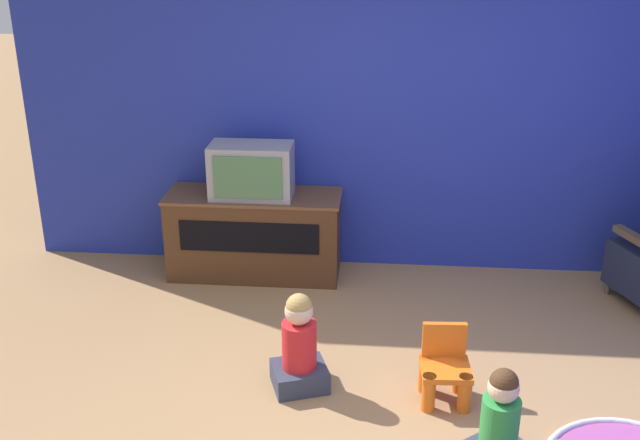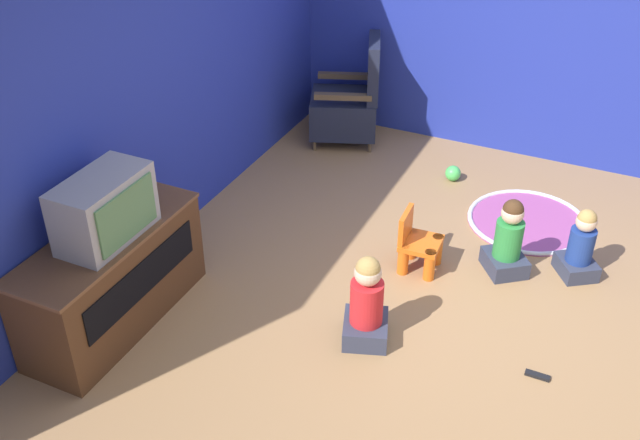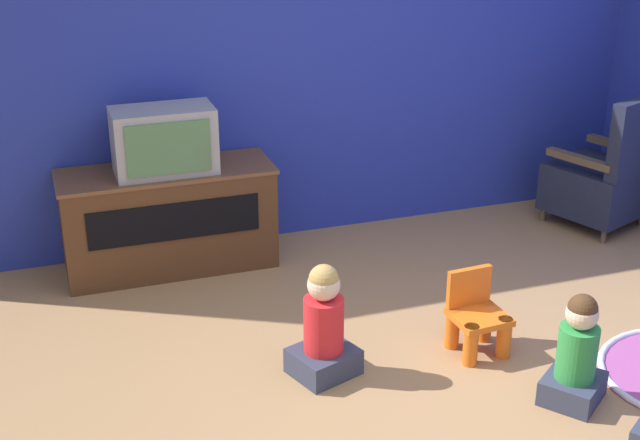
% 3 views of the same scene
% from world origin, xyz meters
% --- Properties ---
extents(ground_plane, '(30.00, 30.00, 0.00)m').
position_xyz_m(ground_plane, '(0.00, 0.00, 0.00)').
color(ground_plane, '#9E754C').
extents(wall_back, '(5.50, 0.12, 2.76)m').
position_xyz_m(wall_back, '(-0.25, 2.30, 1.38)').
color(wall_back, '#23339E').
rests_on(wall_back, ground_plane).
extents(wall_right, '(0.12, 5.36, 2.76)m').
position_xyz_m(wall_right, '(2.44, -0.32, 1.38)').
color(wall_right, '#23339E').
rests_on(wall_right, ground_plane).
extents(tv_cabinet, '(1.37, 0.51, 0.68)m').
position_xyz_m(tv_cabinet, '(-1.11, 1.97, 0.35)').
color(tv_cabinet, '#4C2D19').
rests_on(tv_cabinet, ground_plane).
extents(television, '(0.63, 0.34, 0.42)m').
position_xyz_m(television, '(-1.11, 1.93, 0.89)').
color(television, '#939399').
rests_on(television, tv_cabinet).
extents(black_armchair, '(0.75, 0.78, 1.00)m').
position_xyz_m(black_armchair, '(1.97, 1.64, 0.37)').
color(black_armchair, brown).
rests_on(black_armchair, ground_plane).
extents(yellow_kid_chair, '(0.31, 0.29, 0.45)m').
position_xyz_m(yellow_kid_chair, '(0.29, 0.37, 0.18)').
color(yellow_kid_chair, orange).
rests_on(yellow_kid_chair, ground_plane).
extents(play_mat, '(0.95, 0.95, 0.04)m').
position_xyz_m(play_mat, '(1.24, -0.24, 0.01)').
color(play_mat, '#A54C8C').
rests_on(play_mat, ground_plane).
extents(child_watching_left, '(0.40, 0.37, 0.63)m').
position_xyz_m(child_watching_left, '(-0.58, 0.42, 0.27)').
color(child_watching_left, '#33384C').
rests_on(child_watching_left, ground_plane).
extents(child_watching_center, '(0.40, 0.39, 0.59)m').
position_xyz_m(child_watching_center, '(0.53, -0.22, 0.26)').
color(child_watching_center, '#33384C').
rests_on(child_watching_center, ground_plane).
extents(child_watching_right, '(0.36, 0.36, 0.54)m').
position_xyz_m(child_watching_right, '(0.70, -0.69, 0.23)').
color(child_watching_right, '#33384C').
rests_on(child_watching_right, ground_plane).
extents(toy_ball, '(0.14, 0.14, 0.14)m').
position_xyz_m(toy_ball, '(1.64, 0.50, 0.07)').
color(toy_ball, '#4CCC59').
rests_on(toy_ball, ground_plane).
extents(remote_control, '(0.04, 0.15, 0.02)m').
position_xyz_m(remote_control, '(-0.46, -0.66, 0.01)').
color(remote_control, black).
rests_on(remote_control, ground_plane).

